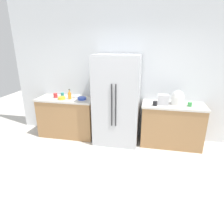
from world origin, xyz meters
name	(u,v)px	position (x,y,z in m)	size (l,w,h in m)	color
ground_plane	(110,189)	(0.00, 0.00, 0.00)	(10.96, 10.96, 0.00)	beige
kitchen_back_panel	(129,71)	(0.00, 1.98, 1.53)	(5.48, 0.10, 3.06)	silver
counter_left	(68,117)	(-1.38, 1.64, 0.46)	(1.32, 0.60, 0.92)	#9E7247
counter_right	(171,125)	(0.98, 1.64, 0.46)	(1.28, 0.60, 0.92)	#9E7247
refrigerator	(117,101)	(-0.19, 1.57, 0.95)	(0.94, 0.72, 1.90)	#B7BABF
toaster	(163,100)	(0.76, 1.58, 1.02)	(0.21, 0.16, 0.21)	silver
rice_cooker	(178,98)	(1.05, 1.67, 1.05)	(0.25, 0.25, 0.29)	white
bottle_a	(70,95)	(-1.27, 1.59, 1.00)	(0.07, 0.07, 0.22)	orange
cup_a	(56,95)	(-1.64, 1.63, 0.97)	(0.09, 0.09, 0.10)	red
cup_b	(155,103)	(0.60, 1.48, 0.96)	(0.08, 0.08, 0.09)	black
cup_c	(63,95)	(-1.49, 1.69, 0.97)	(0.07, 0.07, 0.11)	teal
cup_d	(190,104)	(1.28, 1.57, 0.96)	(0.08, 0.08, 0.08)	green
bowl_a	(82,98)	(-0.98, 1.59, 0.94)	(0.19, 0.19, 0.05)	blue
bowl_b	(77,97)	(-1.16, 1.73, 0.94)	(0.19, 0.19, 0.05)	white
bowl_c	(62,98)	(-1.44, 1.53, 0.95)	(0.16, 0.16, 0.06)	yellow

